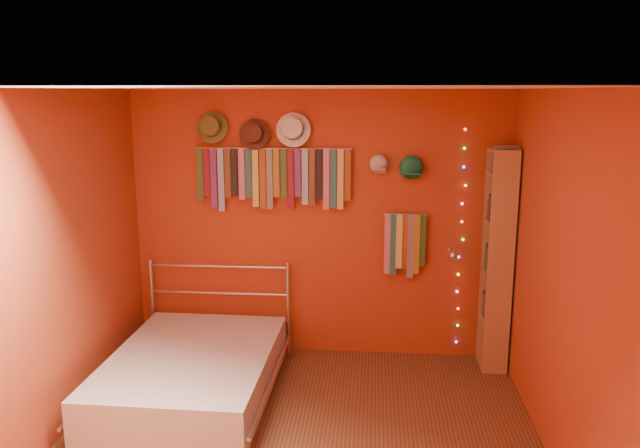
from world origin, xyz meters
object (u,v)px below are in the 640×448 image
(bed, at_px, (192,373))
(reading_lamp, at_px, (453,254))
(bookshelf, at_px, (502,259))
(tie_rack, at_px, (273,175))

(bed, bearing_deg, reading_lamp, 21.23)
(bookshelf, height_order, bed, bookshelf)
(reading_lamp, xyz_separation_m, bookshelf, (0.44, 0.03, -0.04))
(tie_rack, relative_size, reading_lamp, 4.56)
(reading_lamp, height_order, bed, reading_lamp)
(bed, bearing_deg, bookshelf, 18.51)
(reading_lamp, bearing_deg, tie_rack, 173.68)
(bookshelf, distance_m, bed, 2.85)
(tie_rack, height_order, bookshelf, bookshelf)
(tie_rack, xyz_separation_m, reading_lamp, (1.63, -0.18, -0.67))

